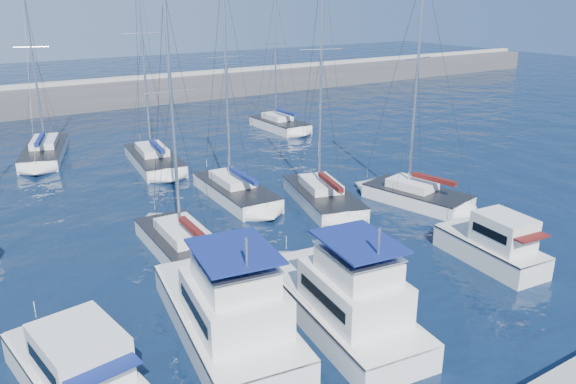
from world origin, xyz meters
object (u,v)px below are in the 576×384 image
sailboat_back_b (154,159)px  motor_yacht_port_inner (229,313)px  sailboat_mid_e (416,195)px  motor_yacht_stbd_inner (344,302)px  motor_yacht_port_outer (77,371)px  motor_yacht_stbd_outer (494,247)px  sailboat_back_a (45,151)px  sailboat_back_c (280,124)px  sailboat_mid_c (235,191)px  sailboat_mid_b (187,247)px  sailboat_mid_d (323,196)px

sailboat_back_b → motor_yacht_port_inner: bearing=-96.7°
sailboat_mid_e → motor_yacht_stbd_inner: bearing=-159.0°
motor_yacht_port_outer → motor_yacht_port_inner: 5.95m
motor_yacht_stbd_outer → sailboat_back_a: bearing=120.0°
motor_yacht_port_outer → sailboat_back_c: 41.31m
motor_yacht_port_outer → sailboat_mid_c: 20.29m
sailboat_mid_c → sailboat_mid_b: bearing=-131.6°
sailboat_mid_d → sailboat_mid_e: bearing=-15.9°
motor_yacht_port_outer → sailboat_mid_e: bearing=8.9°
sailboat_mid_c → sailboat_back_c: sailboat_mid_c is taller
motor_yacht_stbd_inner → sailboat_mid_d: (7.84, 12.27, -0.60)m
motor_yacht_port_inner → motor_yacht_stbd_inner: 4.74m
sailboat_mid_d → sailboat_back_b: sailboat_back_b is taller
motor_yacht_stbd_inner → motor_yacht_stbd_outer: (10.08, 0.46, -0.19)m
sailboat_mid_b → sailboat_mid_e: size_ratio=0.91×
motor_yacht_stbd_inner → sailboat_mid_e: size_ratio=0.64×
sailboat_back_a → sailboat_back_b: size_ratio=0.88×
motor_yacht_port_outer → sailboat_mid_b: size_ratio=0.52×
sailboat_back_c → sailboat_mid_c: bearing=-131.5°
sailboat_back_a → sailboat_back_c: bearing=12.5°
motor_yacht_stbd_inner → motor_yacht_stbd_outer: size_ratio=1.59×
motor_yacht_port_inner → sailboat_mid_b: sailboat_mid_b is taller
sailboat_mid_b → sailboat_back_c: size_ratio=1.00×
sailboat_mid_b → sailboat_back_a: (-2.59, 24.49, 0.00)m
motor_yacht_port_outer → sailboat_back_a: (4.89, 32.72, -0.43)m
motor_yacht_port_outer → motor_yacht_stbd_outer: same height
motor_yacht_stbd_outer → sailboat_mid_d: size_ratio=0.38×
sailboat_back_a → sailboat_back_b: sailboat_back_b is taller
motor_yacht_stbd_inner → sailboat_mid_b: bearing=113.3°
sailboat_back_a → motor_yacht_port_inner: bearing=-71.2°
sailboat_back_c → sailboat_mid_e: bearing=-100.7°
motor_yacht_stbd_inner → sailboat_back_a: (-5.43, 34.29, -0.62)m
sailboat_back_c → sailboat_back_a: bearing=174.1°
sailboat_mid_c → sailboat_mid_e: 12.18m
motor_yacht_port_outer → sailboat_back_c: size_ratio=0.52×
sailboat_mid_e → sailboat_mid_d: bearing=135.4°
sailboat_mid_b → sailboat_mid_d: (10.68, 2.46, 0.03)m
motor_yacht_stbd_outer → sailboat_mid_e: size_ratio=0.40×
sailboat_mid_e → sailboat_mid_b: bearing=163.8°
motor_yacht_port_inner → sailboat_mid_d: 16.09m
motor_yacht_port_inner → sailboat_back_b: sailboat_back_b is taller
motor_yacht_port_inner → sailboat_mid_c: 16.60m
motor_yacht_port_inner → sailboat_mid_c: bearing=69.8°
motor_yacht_port_inner → sailboat_back_b: 25.75m
motor_yacht_stbd_outer → sailboat_back_c: (6.98, 32.05, -0.42)m
motor_yacht_port_outer → motor_yacht_port_inner: size_ratio=0.71×
sailboat_mid_e → sailboat_back_b: (-11.62, 17.84, -0.01)m
motor_yacht_stbd_inner → sailboat_mid_d: bearing=64.6°
motor_yacht_port_inner → sailboat_mid_c: size_ratio=0.67×
motor_yacht_port_outer → motor_yacht_stbd_outer: (20.40, -1.11, 0.00)m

